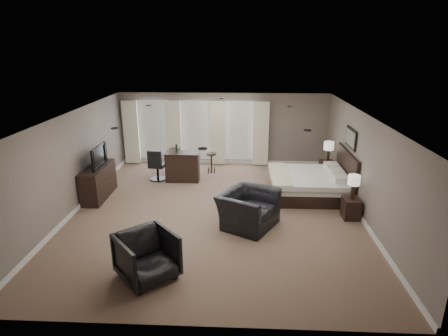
{
  "coord_description": "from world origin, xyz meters",
  "views": [
    {
      "loc": [
        0.64,
        -9.05,
        4.28
      ],
      "look_at": [
        0.2,
        0.4,
        1.1
      ],
      "focal_mm": 30.0,
      "sensor_mm": 36.0,
      "label": 1
    }
  ],
  "objects_px": {
    "bar_counter": "(183,166)",
    "desk_chair": "(157,165)",
    "armchair_near": "(248,203)",
    "nightstand_near": "(351,208)",
    "lamp_far": "(328,152)",
    "dresser": "(98,182)",
    "bar_stool_left": "(175,160)",
    "nightstand_far": "(327,170)",
    "bar_stool_right": "(211,163)",
    "tv": "(96,164)",
    "bed": "(307,174)",
    "lamp_near": "(353,187)",
    "armchair_far": "(147,254)"
  },
  "relations": [
    {
      "from": "armchair_near",
      "to": "bar_stool_left",
      "type": "distance_m",
      "value": 4.65
    },
    {
      "from": "nightstand_near",
      "to": "armchair_far",
      "type": "height_order",
      "value": "armchair_far"
    },
    {
      "from": "dresser",
      "to": "bar_stool_left",
      "type": "relative_size",
      "value": 1.94
    },
    {
      "from": "nightstand_far",
      "to": "lamp_near",
      "type": "height_order",
      "value": "lamp_near"
    },
    {
      "from": "nightstand_near",
      "to": "bed",
      "type": "bearing_deg",
      "value": 121.54
    },
    {
      "from": "nightstand_near",
      "to": "dresser",
      "type": "relative_size",
      "value": 0.33
    },
    {
      "from": "lamp_far",
      "to": "bar_stool_left",
      "type": "bearing_deg",
      "value": 174.27
    },
    {
      "from": "armchair_near",
      "to": "armchair_far",
      "type": "height_order",
      "value": "armchair_near"
    },
    {
      "from": "armchair_far",
      "to": "desk_chair",
      "type": "height_order",
      "value": "desk_chair"
    },
    {
      "from": "bed",
      "to": "lamp_near",
      "type": "relative_size",
      "value": 3.42
    },
    {
      "from": "nightstand_far",
      "to": "bar_counter",
      "type": "bearing_deg",
      "value": -175.48
    },
    {
      "from": "tv",
      "to": "bed",
      "type": "bearing_deg",
      "value": -86.18
    },
    {
      "from": "lamp_far",
      "to": "bar_counter",
      "type": "xyz_separation_m",
      "value": [
        -4.7,
        -0.37,
        -0.45
      ]
    },
    {
      "from": "tv",
      "to": "bar_counter",
      "type": "bearing_deg",
      "value": -56.33
    },
    {
      "from": "bar_counter",
      "to": "desk_chair",
      "type": "relative_size",
      "value": 1.06
    },
    {
      "from": "bed",
      "to": "armchair_near",
      "type": "xyz_separation_m",
      "value": [
        -1.74,
        -1.98,
        -0.09
      ]
    },
    {
      "from": "armchair_far",
      "to": "desk_chair",
      "type": "bearing_deg",
      "value": 59.0
    },
    {
      "from": "armchair_far",
      "to": "lamp_near",
      "type": "bearing_deg",
      "value": -9.78
    },
    {
      "from": "bed",
      "to": "dresser",
      "type": "bearing_deg",
      "value": -176.18
    },
    {
      "from": "nightstand_near",
      "to": "dresser",
      "type": "distance_m",
      "value": 7.0
    },
    {
      "from": "lamp_far",
      "to": "lamp_near",
      "type": "bearing_deg",
      "value": -90.0
    },
    {
      "from": "lamp_far",
      "to": "armchair_far",
      "type": "bearing_deg",
      "value": -128.72
    },
    {
      "from": "desk_chair",
      "to": "lamp_far",
      "type": "bearing_deg",
      "value": -169.13
    },
    {
      "from": "nightstand_near",
      "to": "dresser",
      "type": "height_order",
      "value": "dresser"
    },
    {
      "from": "tv",
      "to": "bar_counter",
      "type": "height_order",
      "value": "tv"
    },
    {
      "from": "nightstand_near",
      "to": "bar_counter",
      "type": "bearing_deg",
      "value": 151.71
    },
    {
      "from": "nightstand_near",
      "to": "lamp_far",
      "type": "distance_m",
      "value": 2.97
    },
    {
      "from": "nightstand_far",
      "to": "desk_chair",
      "type": "distance_m",
      "value": 5.55
    },
    {
      "from": "armchair_far",
      "to": "bar_stool_left",
      "type": "bearing_deg",
      "value": 53.62
    },
    {
      "from": "lamp_near",
      "to": "armchair_near",
      "type": "bearing_deg",
      "value": -168.56
    },
    {
      "from": "lamp_far",
      "to": "tv",
      "type": "xyz_separation_m",
      "value": [
        -6.92,
        -1.85,
        0.07
      ]
    },
    {
      "from": "lamp_far",
      "to": "dresser",
      "type": "height_order",
      "value": "lamp_far"
    },
    {
      "from": "bed",
      "to": "lamp_near",
      "type": "xyz_separation_m",
      "value": [
        0.89,
        -1.45,
        0.17
      ]
    },
    {
      "from": "nightstand_far",
      "to": "dresser",
      "type": "distance_m",
      "value": 7.17
    },
    {
      "from": "nightstand_near",
      "to": "lamp_near",
      "type": "distance_m",
      "value": 0.58
    },
    {
      "from": "dresser",
      "to": "desk_chair",
      "type": "relative_size",
      "value": 1.54
    },
    {
      "from": "tv",
      "to": "bar_stool_left",
      "type": "bearing_deg",
      "value": -37.69
    },
    {
      "from": "nightstand_far",
      "to": "bar_stool_right",
      "type": "relative_size",
      "value": 0.84
    },
    {
      "from": "bar_stool_left",
      "to": "desk_chair",
      "type": "xyz_separation_m",
      "value": [
        -0.44,
        -0.84,
        0.11
      ]
    },
    {
      "from": "bar_counter",
      "to": "desk_chair",
      "type": "bearing_deg",
      "value": 176.99
    },
    {
      "from": "tv",
      "to": "bar_stool_right",
      "type": "height_order",
      "value": "tv"
    },
    {
      "from": "bed",
      "to": "dresser",
      "type": "xyz_separation_m",
      "value": [
        -6.03,
        -0.4,
        -0.21
      ]
    },
    {
      "from": "lamp_near",
      "to": "armchair_near",
      "type": "distance_m",
      "value": 2.69
    },
    {
      "from": "nightstand_far",
      "to": "bar_stool_right",
      "type": "xyz_separation_m",
      "value": [
        -3.83,
        0.43,
        0.05
      ]
    },
    {
      "from": "nightstand_far",
      "to": "desk_chair",
      "type": "bearing_deg",
      "value": -176.61
    },
    {
      "from": "lamp_near",
      "to": "armchair_far",
      "type": "xyz_separation_m",
      "value": [
        -4.56,
        -2.79,
        -0.34
      ]
    },
    {
      "from": "armchair_far",
      "to": "bar_stool_right",
      "type": "bearing_deg",
      "value": 41.91
    },
    {
      "from": "desk_chair",
      "to": "nightstand_near",
      "type": "bearing_deg",
      "value": 162.56
    },
    {
      "from": "armchair_near",
      "to": "desk_chair",
      "type": "xyz_separation_m",
      "value": [
        -2.91,
        3.1,
        -0.07
      ]
    },
    {
      "from": "dresser",
      "to": "bar_counter",
      "type": "height_order",
      "value": "bar_counter"
    }
  ]
}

